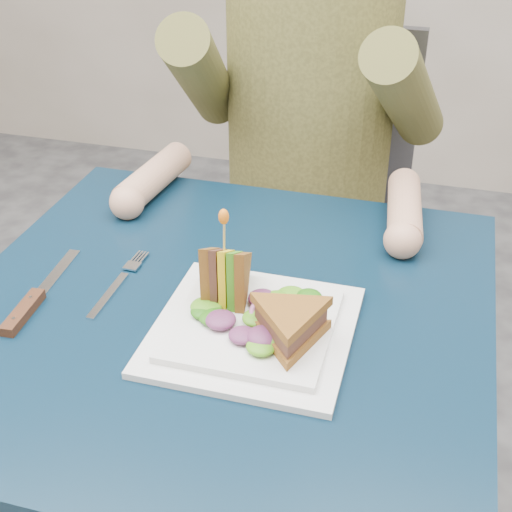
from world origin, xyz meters
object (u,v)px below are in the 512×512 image
(diner, at_px, (310,58))
(knife, at_px, (30,304))
(sandwich_upright, at_px, (225,276))
(fork, at_px, (117,284))
(chair, at_px, (314,203))
(plate, at_px, (253,328))
(sandwich_flat, at_px, (290,324))
(table, at_px, (220,351))

(diner, distance_m, knife, 0.73)
(sandwich_upright, bearing_deg, fork, 177.15)
(chair, bearing_deg, knife, -108.25)
(plate, distance_m, sandwich_flat, 0.07)
(chair, relative_size, sandwich_upright, 6.84)
(table, bearing_deg, sandwich_flat, -30.57)
(diner, xyz_separation_m, knife, (-0.25, -0.66, -0.18))
(plate, bearing_deg, knife, -174.86)
(plate, bearing_deg, chair, 94.84)
(knife, bearing_deg, table, 16.07)
(plate, relative_size, knife, 1.17)
(diner, bearing_deg, fork, -105.50)
(plate, bearing_deg, fork, 166.47)
(table, bearing_deg, chair, 90.00)
(table, height_order, fork, fork)
(table, bearing_deg, fork, 176.81)
(chair, distance_m, fork, 0.73)
(table, height_order, sandwich_upright, sandwich_upright)
(chair, relative_size, knife, 4.20)
(fork, distance_m, knife, 0.12)
(table, xyz_separation_m, sandwich_flat, (0.12, -0.07, 0.12))
(chair, height_order, plate, chair)
(table, distance_m, sandwich_upright, 0.13)
(sandwich_upright, bearing_deg, knife, -164.47)
(plate, distance_m, knife, 0.32)
(diner, bearing_deg, knife, -111.10)
(table, distance_m, diner, 0.64)
(sandwich_flat, height_order, sandwich_upright, sandwich_upright)
(knife, bearing_deg, sandwich_upright, 15.53)
(sandwich_flat, distance_m, fork, 0.29)
(chair, bearing_deg, table, -90.00)
(diner, bearing_deg, sandwich_upright, -88.94)
(table, relative_size, knife, 3.38)
(chair, bearing_deg, diner, -90.00)
(chair, relative_size, diner, 1.25)
(sandwich_upright, height_order, fork, sandwich_upright)
(table, distance_m, knife, 0.28)
(fork, bearing_deg, sandwich_upright, -2.85)
(diner, distance_m, plate, 0.66)
(table, bearing_deg, knife, -163.93)
(sandwich_upright, relative_size, knife, 0.61)
(table, xyz_separation_m, fork, (-0.16, 0.01, 0.08))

